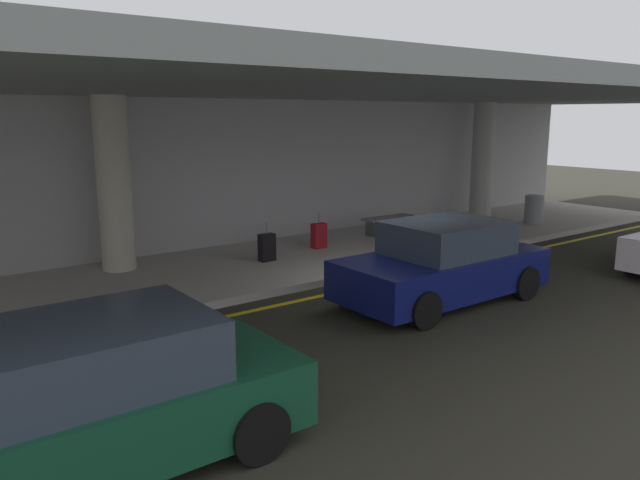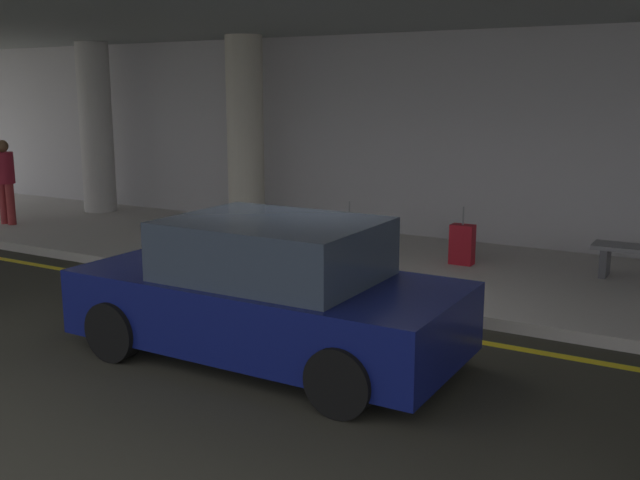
# 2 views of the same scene
# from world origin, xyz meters

# --- Properties ---
(ground_plane) EXTENTS (60.00, 60.00, 0.00)m
(ground_plane) POSITION_xyz_m (0.00, 0.00, 0.00)
(ground_plane) COLOR #2C2B23
(sidewalk) EXTENTS (26.00, 4.20, 0.15)m
(sidewalk) POSITION_xyz_m (0.00, 3.10, 0.07)
(sidewalk) COLOR #B7B0AA
(sidewalk) RESTS_ON ground
(lane_stripe_yellow) EXTENTS (26.00, 0.14, 0.01)m
(lane_stripe_yellow) POSITION_xyz_m (0.00, 0.52, 0.00)
(lane_stripe_yellow) COLOR yellow
(lane_stripe_yellow) RESTS_ON ground
(support_column_left_mid) EXTENTS (0.70, 0.70, 3.65)m
(support_column_left_mid) POSITION_xyz_m (-4.00, 4.33, 1.97)
(support_column_left_mid) COLOR #BDB6A4
(support_column_left_mid) RESTS_ON sidewalk
(support_column_center) EXTENTS (0.70, 0.70, 3.65)m
(support_column_center) POSITION_xyz_m (8.00, 4.33, 1.97)
(support_column_center) COLOR #B0B0AA
(support_column_center) RESTS_ON sidewalk
(ceiling_overhang) EXTENTS (28.00, 13.20, 0.30)m
(ceiling_overhang) POSITION_xyz_m (0.00, 2.60, 3.95)
(ceiling_overhang) COLOR gray
(ceiling_overhang) RESTS_ON support_column_far_left
(terminal_back_wall) EXTENTS (26.00, 0.30, 3.80)m
(terminal_back_wall) POSITION_xyz_m (0.00, 5.35, 1.90)
(terminal_back_wall) COLOR #ACA9AD
(terminal_back_wall) RESTS_ON ground
(car_navy) EXTENTS (4.10, 1.92, 1.50)m
(car_navy) POSITION_xyz_m (0.16, -1.09, 0.71)
(car_navy) COLOR #0D1451
(car_navy) RESTS_ON ground
(car_dark_green) EXTENTS (4.10, 1.92, 1.50)m
(car_dark_green) POSITION_xyz_m (-6.69, -2.81, 0.71)
(car_dark_green) COLOR #11412B
(car_dark_green) RESTS_ON ground
(suitcase_upright_primary) EXTENTS (0.36, 0.22, 0.90)m
(suitcase_upright_primary) POSITION_xyz_m (-1.06, 3.06, 0.46)
(suitcase_upright_primary) COLOR black
(suitcase_upright_primary) RESTS_ON sidewalk
(suitcase_upright_secondary) EXTENTS (0.36, 0.22, 0.90)m
(suitcase_upright_secondary) POSITION_xyz_m (0.70, 3.45, 0.46)
(suitcase_upright_secondary) COLOR maroon
(suitcase_upright_secondary) RESTS_ON sidewalk
(bench_metal) EXTENTS (1.60, 0.50, 0.48)m
(bench_metal) POSITION_xyz_m (3.35, 3.77, 0.50)
(bench_metal) COLOR slate
(bench_metal) RESTS_ON sidewalk
(trash_bin_steel) EXTENTS (0.56, 0.56, 0.85)m
(trash_bin_steel) POSITION_xyz_m (8.10, 2.38, 0.57)
(trash_bin_steel) COLOR gray
(trash_bin_steel) RESTS_ON sidewalk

